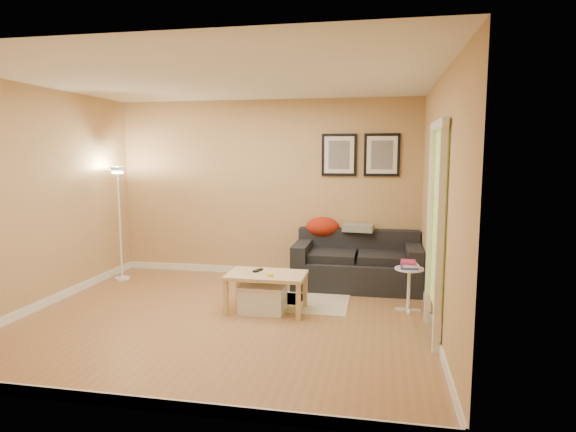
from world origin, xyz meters
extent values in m
plane|color=#9D6A43|center=(0.00, 0.00, 0.00)|extent=(4.50, 4.50, 0.00)
plane|color=white|center=(0.00, 0.00, 2.60)|extent=(4.50, 4.50, 0.00)
plane|color=tan|center=(0.00, 2.00, 1.30)|extent=(4.50, 0.00, 4.50)
plane|color=tan|center=(0.00, -2.00, 1.30)|extent=(4.50, 0.00, 4.50)
plane|color=tan|center=(-2.25, 0.00, 1.30)|extent=(0.00, 4.00, 4.00)
plane|color=tan|center=(2.25, 0.00, 1.30)|extent=(0.00, 4.00, 4.00)
cube|color=white|center=(0.00, 1.99, 0.05)|extent=(4.50, 0.02, 0.10)
cube|color=white|center=(0.00, -1.99, 0.05)|extent=(4.50, 0.02, 0.10)
cube|color=white|center=(-2.24, 0.00, 0.05)|extent=(0.02, 4.00, 0.10)
cube|color=white|center=(2.24, 0.00, 0.05)|extent=(0.02, 4.00, 0.10)
cube|color=beige|center=(0.70, 0.67, 0.01)|extent=(1.25, 0.85, 0.01)
cube|color=#668C4C|center=(0.40, 0.79, 0.01)|extent=(0.70, 0.50, 0.01)
cube|color=black|center=(0.28, 0.38, 0.46)|extent=(0.10, 0.17, 0.02)
cylinder|color=yellow|center=(0.48, 0.17, 0.46)|extent=(0.07, 0.07, 0.03)
camera|label=1|loc=(1.67, -4.99, 1.82)|focal=30.14mm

